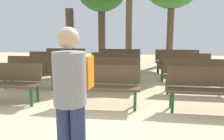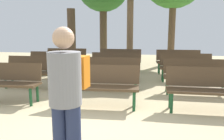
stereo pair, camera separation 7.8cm
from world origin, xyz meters
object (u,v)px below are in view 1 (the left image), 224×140
(bench_r0_c0, at_px, (5,80))
(bench_r2_c1, at_px, (115,64))
(bench_r3_c2, at_px, (177,60))
(tree_3, at_px, (70,36))
(visitor_with_backpack, at_px, (71,96))
(bench_r0_c2, at_px, (208,86))
(bench_r1_c0, at_px, (32,70))
(bench_r2_c2, at_px, (185,65))
(bench_r3_c1, at_px, (119,59))
(bench_r2_c0, at_px, (51,63))
(bench_r1_c1, at_px, (110,72))
(bench_r1_c2, at_px, (195,74))
(bench_r3_c0, at_px, (65,58))
(bench_r0_c1, at_px, (102,83))

(bench_r0_c0, height_order, bench_r2_c1, same)
(bench_r3_c2, bearing_deg, tree_3, 151.10)
(tree_3, bearing_deg, visitor_with_backpack, -70.91)
(bench_r0_c2, bearing_deg, bench_r3_c2, 91.10)
(bench_r1_c0, bearing_deg, bench_r2_c2, 19.13)
(bench_r3_c1, bearing_deg, tree_3, 137.25)
(bench_r1_c0, relative_size, bench_r2_c0, 0.99)
(bench_r0_c2, xyz_separation_m, bench_r3_c2, (-0.12, 4.02, 0.00))
(bench_r1_c1, xyz_separation_m, bench_r3_c2, (2.08, 2.73, 0.00))
(bench_r1_c1, xyz_separation_m, bench_r2_c1, (-0.05, 1.32, 0.00))
(bench_r0_c0, xyz_separation_m, bench_r1_c2, (4.34, 1.44, 0.00))
(bench_r1_c0, height_order, bench_r2_c2, same)
(bench_r2_c0, bearing_deg, bench_r3_c0, 87.96)
(bench_r0_c1, bearing_deg, bench_r1_c2, 29.88)
(bench_r1_c1, height_order, bench_r2_c0, same)
(bench_r2_c2, distance_m, bench_r3_c0, 4.59)
(visitor_with_backpack, bearing_deg, tree_3, -64.41)
(bench_r0_c1, distance_m, bench_r3_c0, 4.64)
(bench_r1_c2, height_order, bench_r2_c0, same)
(bench_r1_c1, relative_size, bench_r2_c0, 0.99)
(bench_r1_c2, bearing_deg, bench_r1_c1, -179.97)
(bench_r0_c1, xyz_separation_m, bench_r2_c0, (-2.29, 2.64, 0.00))
(bench_r0_c0, distance_m, bench_r3_c2, 5.91)
(bench_r2_c2, bearing_deg, bench_r3_c0, 163.01)
(bench_r0_c2, distance_m, bench_r3_c1, 4.61)
(bench_r2_c0, relative_size, bench_r2_c2, 1.01)
(bench_r2_c0, relative_size, bench_r2_c1, 1.00)
(bench_r0_c2, relative_size, bench_r3_c2, 0.99)
(visitor_with_backpack, bearing_deg, bench_r2_c0, -57.61)
(bench_r3_c2, bearing_deg, bench_r0_c1, -118.74)
(bench_r0_c2, height_order, bench_r1_c1, same)
(bench_r0_c0, distance_m, visitor_with_backpack, 3.36)
(bench_r0_c1, xyz_separation_m, bench_r1_c2, (2.15, 1.39, 0.00))
(bench_r2_c0, xyz_separation_m, bench_r3_c1, (2.14, 1.42, 0.00))
(tree_3, bearing_deg, bench_r3_c1, -41.82)
(bench_r1_c1, relative_size, bench_r2_c1, 0.99)
(bench_r1_c1, height_order, bench_r3_c2, same)
(visitor_with_backpack, bearing_deg, bench_r0_c0, -38.59)
(bench_r0_c1, xyz_separation_m, bench_r1_c0, (-2.26, 1.28, 0.00))
(bench_r1_c1, relative_size, bench_r3_c0, 0.99)
(bench_r1_c0, distance_m, bench_r2_c0, 1.37)
(bench_r2_c2, bearing_deg, visitor_with_backpack, -112.00)
(bench_r3_c0, height_order, bench_r3_c1, same)
(bench_r2_c2, distance_m, bench_r3_c1, 2.59)
(bench_r1_c2, relative_size, bench_r3_c0, 0.99)
(bench_r2_c0, xyz_separation_m, tree_3, (-0.65, 3.91, 0.81))
(bench_r3_c2, bearing_deg, bench_r2_c2, -88.76)
(bench_r2_c2, relative_size, tree_3, 0.61)
(bench_r0_c0, relative_size, bench_r1_c2, 1.01)
(bench_r0_c0, distance_m, bench_r0_c1, 2.19)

